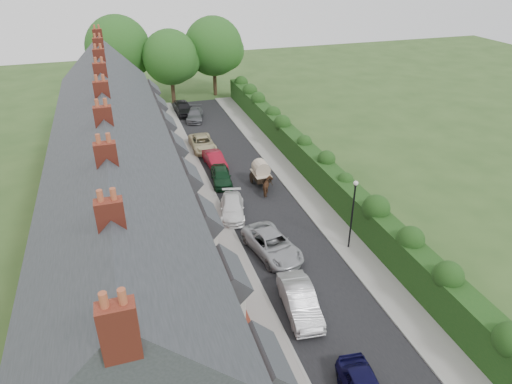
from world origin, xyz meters
The scene contains 23 objects.
ground centered at (0.00, 0.00, 0.00)m, with size 140.00×140.00×0.00m, color #2D4C1E.
road centered at (-0.50, 11.00, 0.01)m, with size 6.00×58.00×0.02m, color black.
pavement_hedge_side centered at (3.60, 11.00, 0.06)m, with size 2.20×58.00×0.12m, color gray.
pavement_house_side centered at (-4.35, 11.00, 0.06)m, with size 1.70×58.00×0.12m, color gray.
kerb_hedge_side centered at (2.55, 11.00, 0.07)m, with size 0.18×58.00×0.13m, color gray.
kerb_house_side centered at (-3.55, 11.00, 0.07)m, with size 0.18×58.00×0.13m, color gray.
hedge centered at (5.40, 11.00, 1.60)m, with size 2.10×58.00×2.85m.
terrace_row centered at (-10.87, 9.98, 4.47)m, with size 9.05×40.50×11.50m.
garden_wall_row centered at (-5.35, 10.00, 0.46)m, with size 0.35×40.35×1.10m.
lamppost centered at (3.40, 4.00, 3.30)m, with size 0.32×0.32×5.16m.
tree_far_left centered at (-2.65, 40.08, 5.71)m, with size 7.14×6.80×9.29m.
tree_far_right centered at (3.39, 42.08, 6.31)m, with size 7.98×7.60×10.31m.
tree_far_back centered at (-8.59, 43.08, 6.62)m, with size 8.40×8.00×10.82m.
car_silver_a centered at (-2.11, -0.60, 0.76)m, with size 1.61×4.62×1.52m, color #AFAFB4.
car_silver_b centered at (-1.75, 5.00, 0.73)m, with size 2.41×5.23×1.45m, color #A4A6AB.
car_white centered at (-3.00, 10.60, 0.64)m, with size 1.78×4.38×1.27m, color white.
car_green centered at (-2.53, 16.02, 0.69)m, with size 1.62×4.02×1.37m, color black.
car_red centered at (-2.30, 19.53, 0.66)m, with size 1.41×4.03×1.33m, color maroon.
car_beige centered at (-2.56, 23.80, 0.67)m, with size 2.22×4.81×1.34m, color beige.
car_grey centered at (-1.60, 32.81, 0.64)m, with size 1.80×4.43×1.28m, color #56585D.
car_black centered at (-2.55, 35.30, 0.79)m, with size 1.86×4.63×1.58m, color black.
horse centered at (0.63, 12.88, 0.71)m, with size 0.77×1.69×1.43m, color #54331E.
horse_cart centered at (0.63, 14.71, 1.29)m, with size 1.41×3.12×2.25m.
Camera 1 is at (-10.32, -18.38, 18.22)m, focal length 32.00 mm.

